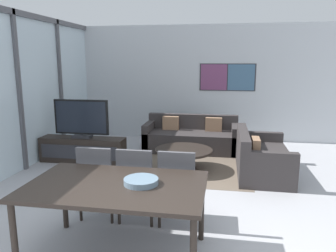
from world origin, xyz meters
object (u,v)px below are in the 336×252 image
Objects in this scene: dining_chair_right at (178,183)px; dining_chair_centre at (137,180)px; tv_console at (83,150)px; television at (81,119)px; fruit_bowl at (141,181)px; dining_table at (116,191)px; sofa_side at (259,159)px; coffee_table at (184,154)px; dining_chair_left at (98,178)px; sofa_main at (191,138)px.

dining_chair_centre is at bearing -179.81° from dining_chair_right.
television is (0.00, 0.00, 0.61)m from tv_console.
television is 3.47m from fruit_bowl.
dining_table is at bearing -122.73° from dining_chair_right.
television is at bearing 123.62° from fruit_bowl.
fruit_bowl is (0.24, -0.73, 0.28)m from dining_chair_centre.
sofa_side is 1.67× the size of dining_chair_right.
coffee_table is 0.60× the size of dining_table.
television reaches higher than dining_chair_left.
dining_chair_left is 0.49m from dining_chair_centre.
sofa_main is 2.15× the size of dining_chair_right.
fruit_bowl is at bearing -91.00° from sofa_main.
television is 3.38m from dining_table.
dining_chair_left is at bearing -61.18° from television.
coffee_table is (0.00, -1.38, 0.02)m from sofa_main.
sofa_side is at bearing 59.69° from dining_table.
tv_console is at bearing 87.42° from sofa_side.
sofa_main is at bearing 43.36° from sofa_side.
fruit_bowl is at bearing -44.99° from dining_chair_left.
dining_chair_left is at bearing 179.41° from dining_chair_centre.
sofa_side is at bearing -0.50° from coffee_table.
dining_chair_right is (2.17, -2.16, 0.29)m from tv_console.
coffee_table is at bearing 81.19° from dining_chair_centre.
sofa_side is 1.67× the size of dining_chair_centre.
dining_table is at bearing -90.00° from dining_chair_centre.
sofa_side reaches higher than tv_console.
fruit_bowl is (-1.38, -2.74, 0.55)m from sofa_side.
dining_chair_right is (2.17, -2.16, -0.32)m from television.
sofa_main is 2.15× the size of dining_chair_left.
dining_table is 0.79m from dining_chair_centre.
dining_chair_left is at bearing -111.82° from coffee_table.
fruit_bowl reaches higher than dining_table.
sofa_main is 4.17m from fruit_bowl.
dining_chair_right reaches higher than coffee_table.
dining_table is at bearing -60.14° from tv_console.
tv_console is 1.60× the size of coffee_table.
dining_chair_centre is (-0.31, -2.02, 0.24)m from coffee_table.
dining_chair_centre is at bearing -52.12° from tv_console.
television is at bearing 135.21° from dining_chair_right.
television is 2.42m from sofa_main.
coffee_table is at bearing 88.51° from fruit_bowl.
television is at bearing 118.82° from dining_chair_left.
sofa_main is at bearing 93.05° from dining_chair_right.
dining_chair_centre is (-0.00, 0.77, -0.18)m from dining_table.
dining_table is at bearing -57.38° from dining_chair_left.
dining_table reaches higher than sofa_main.
dining_chair_left is 1.00× the size of dining_chair_right.
dining_table is at bearing -96.41° from coffee_table.
dining_table is (-0.31, -4.17, 0.44)m from sofa_main.
fruit_bowl reaches higher than tv_console.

